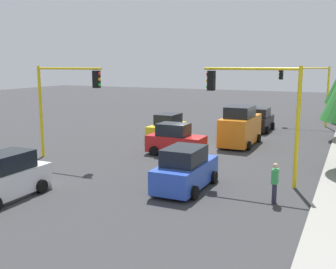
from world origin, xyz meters
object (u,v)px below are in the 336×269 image
(car_white, at_px, (4,178))
(car_black, at_px, (259,120))
(delivery_van_orange, at_px, (240,127))
(pedestrian_crossing, at_px, (275,182))
(traffic_signal_near_right, at_px, (64,94))
(traffic_signal_near_left, at_px, (258,101))
(car_red, at_px, (175,141))
(traffic_signal_far_left, at_px, (307,84))
(car_blue, at_px, (185,170))
(car_yellow, at_px, (167,128))

(car_white, bearing_deg, car_black, 164.84)
(car_white, bearing_deg, delivery_van_orange, 158.47)
(delivery_van_orange, distance_m, pedestrian_crossing, 12.01)
(traffic_signal_near_right, height_order, car_black, traffic_signal_near_right)
(traffic_signal_near_right, bearing_deg, pedestrian_crossing, 78.80)
(car_black, bearing_deg, traffic_signal_near_left, 11.80)
(delivery_van_orange, relative_size, car_white, 1.15)
(traffic_signal_near_right, distance_m, car_red, 7.35)
(traffic_signal_far_left, relative_size, pedestrian_crossing, 3.18)
(delivery_van_orange, bearing_deg, traffic_signal_near_left, 19.64)
(traffic_signal_near_left, bearing_deg, delivery_van_orange, -160.36)
(traffic_signal_far_left, bearing_deg, traffic_signal_near_left, 0.09)
(delivery_van_orange, xyz_separation_m, car_red, (4.64, -2.92, -0.39))
(car_blue, bearing_deg, traffic_signal_far_left, 173.12)
(car_red, relative_size, car_white, 0.86)
(traffic_signal_near_right, height_order, car_red, traffic_signal_near_right)
(traffic_signal_near_right, distance_m, car_white, 7.74)
(pedestrian_crossing, bearing_deg, traffic_signal_far_left, -176.49)
(traffic_signal_far_left, bearing_deg, car_black, -33.74)
(traffic_signal_near_right, distance_m, car_black, 17.58)
(pedestrian_crossing, bearing_deg, car_yellow, -137.26)
(car_white, bearing_deg, car_yellow, 177.42)
(car_yellow, bearing_deg, delivery_van_orange, 95.30)
(car_yellow, xyz_separation_m, car_black, (-7.13, 5.30, 0.00))
(traffic_signal_far_left, xyz_separation_m, car_red, (16.00, -5.97, -2.94))
(traffic_signal_near_left, height_order, traffic_signal_far_left, traffic_signal_near_left)
(delivery_van_orange, bearing_deg, car_white, -21.53)
(delivery_van_orange, xyz_separation_m, car_blue, (10.90, 0.37, -0.38))
(traffic_signal_near_right, relative_size, car_blue, 1.34)
(car_blue, bearing_deg, car_red, -152.34)
(car_blue, height_order, car_black, same)
(car_black, bearing_deg, car_yellow, -36.61)
(traffic_signal_near_right, height_order, delivery_van_orange, traffic_signal_near_right)
(traffic_signal_near_left, xyz_separation_m, car_white, (6.77, -9.16, -3.06))
(traffic_signal_near_right, bearing_deg, car_yellow, 160.56)
(car_yellow, bearing_deg, car_blue, 29.05)
(car_white, bearing_deg, traffic_signal_near_right, -162.02)
(traffic_signal_near_left, height_order, pedestrian_crossing, traffic_signal_near_left)
(traffic_signal_near_left, relative_size, car_yellow, 1.45)
(car_black, bearing_deg, pedestrian_crossing, 14.32)
(car_white, bearing_deg, car_blue, 124.99)
(traffic_signal_near_right, bearing_deg, traffic_signal_far_left, 150.47)
(traffic_signal_near_right, distance_m, car_blue, 9.44)
(car_red, distance_m, car_blue, 7.07)
(car_black, height_order, pedestrian_crossing, car_black)
(pedestrian_crossing, bearing_deg, car_white, -67.95)
(traffic_signal_near_left, bearing_deg, traffic_signal_near_right, -90.00)
(traffic_signal_near_left, height_order, car_yellow, traffic_signal_near_left)
(car_red, xyz_separation_m, car_blue, (6.26, 3.28, 0.00))
(traffic_signal_near_right, relative_size, car_white, 1.33)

